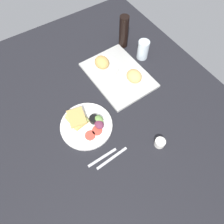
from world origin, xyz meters
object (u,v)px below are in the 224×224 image
Objects in this scene: plate_with_salad at (87,124)px; drinking_glass at (143,50)px; knife at (112,158)px; bread_plate_near at (103,64)px; soda_bottle at (124,32)px; espresso_cup at (160,143)px; fork at (102,157)px; bread_plate_far at (134,78)px; serving_tray at (118,75)px.

plate_with_salad is 2.22× the size of drinking_glass.
bread_plate_near is at bearing 59.53° from knife.
plate_with_salad is at bearing -51.86° from soda_bottle.
plate_with_salad is 5.22× the size of espresso_cup.
plate_with_salad reaches higher than fork.
serving_tray is at bearing -153.66° from bread_plate_far.
fork is at bearing 139.85° from knife.
soda_bottle is at bearing 159.96° from espresso_cup.
plate_with_salad is at bearing 82.86° from fork.
bread_plate_near reaches higher than serving_tray.
espresso_cup is (41.32, -12.73, -2.40)cm from bread_plate_far.
soda_bottle is 1.20× the size of knife.
fork is at bearing -42.25° from serving_tray.
plate_with_salad reaches higher than knife.
bread_plate_far is 1.66× the size of drinking_glass.
bread_plate_near is 29.14cm from drinking_glass.
espresso_cup is 0.33× the size of fork.
espresso_cup is at bearing -20.04° from soda_bottle.
knife is at bearing 3.84° from plate_with_salad.
plate_with_salad is 69.05cm from soda_bottle.
serving_tray is 24.43cm from drinking_glass.
serving_tray is at bearing 171.40° from espresso_cup.
drinking_glass is at bearing 79.67° from bread_plate_near.
serving_tray is at bearing 27.84° from bread_plate_near.
serving_tray is 30.78cm from soda_bottle.
bread_plate_far reaches higher than knife.
knife is (65.87, -52.19, -11.14)cm from soda_bottle.
drinking_glass is 2.35× the size of espresso_cup.
knife is at bearing -48.35° from bread_plate_far.
drinking_glass reaches higher than serving_tray.
drinking_glass is at bearing 151.20° from espresso_cup.
fork and knife have the same top height.
plate_with_salad is (10.35, -39.81, -2.72)cm from bread_plate_far.
soda_bottle is at bearing -165.74° from drinking_glass.
bread_plate_near is 27.81cm from soda_bottle.
bread_plate_far is 3.90× the size of espresso_cup.
drinking_glass is at bearing 14.26° from soda_bottle.
bread_plate_near is at bearing 136.08° from plate_with_salad.
bread_plate_near is 0.92× the size of bread_plate_far.
bread_plate_far is at bearing -50.52° from drinking_glass.
bread_plate_near is 0.88× the size of soda_bottle.
soda_bottle reaches higher than serving_tray.
drinking_glass is (-25.37, 58.06, 4.90)cm from plate_with_salad.
bread_plate_near is 1.52× the size of drinking_glass.
fork is at bearing -6.66° from plate_with_salad.
serving_tray is 2.37× the size of knife.
bread_plate_far reaches higher than plate_with_salad.
bread_plate_near is 61.14cm from knife.
serving_tray is 2.25× the size of bread_plate_near.
bread_plate_near is at bearing 177.79° from espresso_cup.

